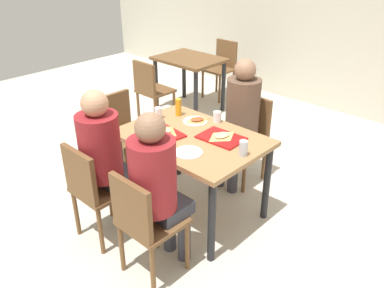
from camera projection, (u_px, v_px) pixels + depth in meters
ground_plane at (192, 210)px, 3.64m from camera, size 10.00×10.00×0.02m
back_wall at (362, 11)px, 5.06m from camera, size 10.00×0.10×2.80m
main_table at (192, 146)px, 3.33m from camera, size 1.20×0.85×0.76m
chair_near_left at (93, 187)px, 3.06m from camera, size 0.40×0.40×0.86m
chair_near_right at (144, 220)px, 2.70m from camera, size 0.40×0.40×0.86m
chair_far_side at (247, 132)px, 3.93m from camera, size 0.40×0.40×0.86m
chair_left_end at (121, 129)px, 4.00m from camera, size 0.40×0.40×0.86m
person_in_red at (105, 153)px, 3.04m from camera, size 0.32×0.42×1.27m
person_in_brown_jacket at (157, 182)px, 2.68m from camera, size 0.32×0.42×1.27m
person_far_side at (240, 114)px, 3.72m from camera, size 0.32×0.42×1.27m
tray_red_near at (162, 133)px, 3.31m from camera, size 0.39×0.30×0.02m
tray_red_far at (221, 138)px, 3.24m from camera, size 0.37×0.28×0.02m
paper_plate_center at (195, 121)px, 3.54m from camera, size 0.22×0.22×0.01m
paper_plate_near_edge at (188, 152)px, 3.02m from camera, size 0.22×0.22×0.01m
pizza_slice_a at (163, 130)px, 3.33m from camera, size 0.23×0.17×0.02m
pizza_slice_b at (222, 136)px, 3.23m from camera, size 0.16×0.22×0.02m
pizza_slice_c at (197, 120)px, 3.54m from camera, size 0.17×0.20×0.02m
plastic_cup_a at (217, 117)px, 3.52m from camera, size 0.07×0.07×0.10m
plastic_cup_b at (163, 147)px, 3.01m from camera, size 0.07×0.07×0.10m
plastic_cup_c at (158, 113)px, 3.60m from camera, size 0.07×0.07×0.10m
soda_can at (243, 148)px, 2.96m from camera, size 0.07×0.07×0.12m
condiment_bottle at (178, 107)px, 3.64m from camera, size 0.06×0.06×0.16m
foil_bundle at (149, 115)px, 3.56m from camera, size 0.10×0.10×0.10m
background_table at (189, 67)px, 5.52m from camera, size 0.90×0.70×0.76m
background_chair_near at (151, 88)px, 5.10m from camera, size 0.40×0.40×0.86m
background_chair_far at (222, 65)px, 6.05m from camera, size 0.40×0.40×0.86m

